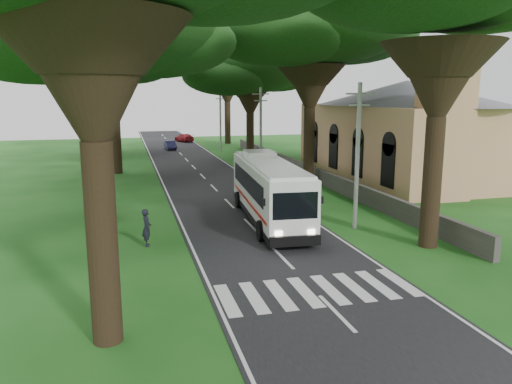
% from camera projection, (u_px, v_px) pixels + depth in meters
% --- Properties ---
extents(ground, '(140.00, 140.00, 0.00)m').
position_uv_depth(ground, '(297.00, 274.00, 20.84)').
color(ground, '#194F16').
rests_on(ground, ground).
extents(road, '(8.00, 120.00, 0.04)m').
position_uv_depth(road, '(204.00, 178.00, 44.57)').
color(road, black).
rests_on(road, ground).
extents(crosswalk, '(8.00, 3.00, 0.01)m').
position_uv_depth(crosswalk, '(315.00, 292.00, 18.95)').
color(crosswalk, silver).
rests_on(crosswalk, ground).
extents(property_wall, '(0.35, 50.00, 1.20)m').
position_uv_depth(property_wall, '(303.00, 169.00, 45.75)').
color(property_wall, '#383533').
rests_on(property_wall, ground).
extents(church, '(14.00, 24.00, 11.60)m').
position_uv_depth(church, '(406.00, 122.00, 44.81)').
color(church, tan).
rests_on(church, ground).
extents(pole_near, '(1.60, 0.24, 8.00)m').
position_uv_depth(pole_near, '(357.00, 154.00, 27.11)').
color(pole_near, gray).
rests_on(pole_near, ground).
extents(pole_mid, '(1.60, 0.24, 8.00)m').
position_uv_depth(pole_mid, '(261.00, 129.00, 46.09)').
color(pole_mid, gray).
rests_on(pole_mid, ground).
extents(pole_far, '(1.60, 0.24, 8.00)m').
position_uv_depth(pole_far, '(220.00, 119.00, 65.07)').
color(pole_far, gray).
rests_on(pole_far, ground).
extents(tree_l_mida, '(13.91, 13.91, 14.02)m').
position_uv_depth(tree_l_mida, '(96.00, 30.00, 28.13)').
color(tree_l_mida, black).
rests_on(tree_l_mida, ground).
extents(tree_l_midb, '(13.67, 13.67, 14.38)m').
position_uv_depth(tree_l_midb, '(111.00, 50.00, 45.26)').
color(tree_l_midb, black).
rests_on(tree_l_midb, ground).
extents(tree_l_far, '(13.54, 13.54, 14.25)m').
position_uv_depth(tree_l_far, '(106.00, 63.00, 62.11)').
color(tree_l_far, black).
rests_on(tree_l_far, ground).
extents(tree_r_mida, '(16.17, 16.17, 16.37)m').
position_uv_depth(tree_r_mida, '(311.00, 24.00, 39.35)').
color(tree_r_mida, black).
rests_on(tree_r_mida, ground).
extents(tree_r_midb, '(14.55, 14.55, 13.60)m').
position_uv_depth(tree_r_midb, '(250.00, 67.00, 56.77)').
color(tree_r_midb, black).
rests_on(tree_r_midb, ground).
extents(tree_r_far, '(13.54, 13.54, 15.67)m').
position_uv_depth(tree_r_far, '(227.00, 58.00, 73.68)').
color(tree_r_far, black).
rests_on(tree_r_far, ground).
extents(coach_bus, '(3.49, 12.13, 3.53)m').
position_uv_depth(coach_bus, '(269.00, 189.00, 29.20)').
color(coach_bus, white).
rests_on(coach_bus, ground).
extents(distant_car_b, '(1.50, 3.67, 1.18)m').
position_uv_depth(distant_car_b, '(170.00, 145.00, 67.39)').
color(distant_car_b, '#23214E').
rests_on(distant_car_b, road).
extents(distant_car_c, '(3.03, 4.64, 1.25)m').
position_uv_depth(distant_car_c, '(184.00, 138.00, 78.67)').
color(distant_car_c, maroon).
rests_on(distant_car_c, road).
extents(pedestrian, '(0.46, 0.69, 1.87)m').
position_uv_depth(pedestrian, '(147.00, 228.00, 24.48)').
color(pedestrian, black).
rests_on(pedestrian, ground).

